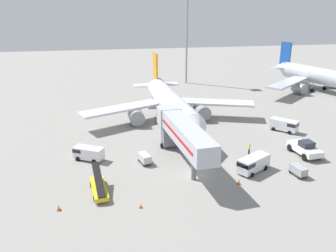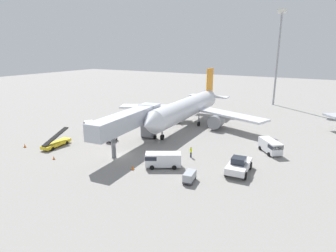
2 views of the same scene
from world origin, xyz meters
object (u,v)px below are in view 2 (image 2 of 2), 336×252
airplane_at_gate (188,108)px  ground_crew_worker_foreground (191,152)px  jet_bridge (131,121)px  service_van_near_left (162,159)px  belt_loader_truck (56,143)px  service_van_near_right (90,126)px  service_van_mid_left (271,146)px  safety_cone_charlie (54,158)px  baggage_cart_mid_center (112,137)px  baggage_cart_rear_left (190,176)px  apron_light_mast (279,41)px  safety_cone_bravo (25,146)px  safety_cone_alpha (132,168)px  pushback_tug (239,165)px

airplane_at_gate → ground_crew_worker_foreground: bearing=-62.7°
jet_bridge → service_van_near_left: size_ratio=3.39×
belt_loader_truck → service_van_near_right: 10.21m
service_van_mid_left → safety_cone_charlie: 35.55m
baggage_cart_mid_center → jet_bridge: bearing=-8.9°
airplane_at_gate → baggage_cart_rear_left: 28.87m
ground_crew_worker_foreground → apron_light_mast: bearing=86.4°
service_van_near_left → baggage_cart_rear_left: size_ratio=2.11×
safety_cone_charlie → safety_cone_bravo: bearing=171.9°
safety_cone_alpha → baggage_cart_rear_left: bearing=3.9°
pushback_tug → service_van_near_left: size_ratio=1.08×
airplane_at_gate → safety_cone_charlie: airplane_at_gate is taller
service_van_near_left → apron_light_mast: apron_light_mast is taller
ground_crew_worker_foreground → service_van_near_right: bearing=173.4°
baggage_cart_rear_left → safety_cone_charlie: bearing=-170.8°
belt_loader_truck → pushback_tug: bearing=9.5°
service_van_near_left → pushback_tug: bearing=19.6°
service_van_near_right → safety_cone_bravo: service_van_near_right is taller
pushback_tug → baggage_cart_rear_left: 7.74m
service_van_mid_left → jet_bridge: bearing=-157.2°
pushback_tug → safety_cone_bravo: bearing=-167.0°
belt_loader_truck → safety_cone_charlie: bearing=-43.2°
airplane_at_gate → baggage_cart_rear_left: size_ratio=14.14×
safety_cone_bravo → apron_light_mast: 73.42m
jet_bridge → ground_crew_worker_foreground: 11.90m
baggage_cart_mid_center → safety_cone_charlie: size_ratio=4.86×
baggage_cart_rear_left → baggage_cart_mid_center: (-20.15, 8.03, 0.02)m
service_van_mid_left → baggage_cart_rear_left: size_ratio=1.92×
jet_bridge → service_van_mid_left: 24.12m
jet_bridge → safety_cone_alpha: size_ratio=27.12×
service_van_mid_left → safety_cone_charlie: bearing=-145.7°
service_van_near_left → safety_cone_charlie: 17.60m
pushback_tug → ground_crew_worker_foreground: pushback_tug is taller
jet_bridge → safety_cone_bravo: (-16.63, -9.47, -4.62)m
baggage_cart_mid_center → safety_cone_alpha: 14.20m
service_van_near_right → safety_cone_charlie: 15.78m
service_van_near_right → pushback_tug: bearing=-8.3°
apron_light_mast → baggage_cart_rear_left: bearing=-89.8°
service_van_mid_left → service_van_near_left: bearing=-132.3°
pushback_tug → safety_cone_alpha: (-13.68, -6.67, -0.78)m
jet_bridge → pushback_tug: bearing=-3.3°
service_van_mid_left → ground_crew_worker_foreground: bearing=-142.1°
service_van_near_right → ground_crew_worker_foreground: (24.78, -2.85, -0.20)m
service_van_near_left → ground_crew_worker_foreground: size_ratio=3.02×
belt_loader_truck → ground_crew_worker_foreground: belt_loader_truck is taller
pushback_tug → apron_light_mast: (-5.02, 55.39, 18.06)m
airplane_at_gate → pushback_tug: size_ratio=6.18×
service_van_mid_left → ground_crew_worker_foreground: 13.68m
service_van_near_right → ground_crew_worker_foreground: 24.94m
pushback_tug → service_van_near_right: size_ratio=1.25×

